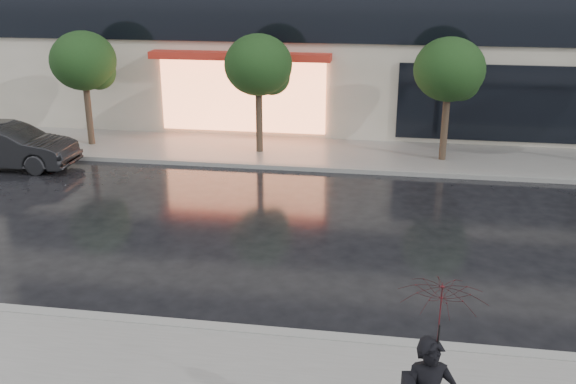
# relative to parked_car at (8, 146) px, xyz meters

# --- Properties ---
(ground) EXTENTS (120.00, 120.00, 0.00)m
(ground) POSITION_rel_parked_car_xyz_m (10.45, -7.32, -0.69)
(ground) COLOR black
(ground) RESTS_ON ground
(sidewalk_far) EXTENTS (60.00, 3.50, 0.12)m
(sidewalk_far) POSITION_rel_parked_car_xyz_m (10.45, 2.93, -0.63)
(sidewalk_far) COLOR slate
(sidewalk_far) RESTS_ON ground
(curb_near) EXTENTS (60.00, 0.25, 0.14)m
(curb_near) POSITION_rel_parked_car_xyz_m (10.45, -8.32, -0.62)
(curb_near) COLOR gray
(curb_near) RESTS_ON ground
(curb_far) EXTENTS (60.00, 0.25, 0.14)m
(curb_far) POSITION_rel_parked_car_xyz_m (10.45, 1.18, -0.62)
(curb_far) COLOR gray
(curb_far) RESTS_ON ground
(tree_far_west) EXTENTS (2.20, 2.20, 3.99)m
(tree_far_west) POSITION_rel_parked_car_xyz_m (1.51, 2.71, 2.23)
(tree_far_west) COLOR #33261C
(tree_far_west) RESTS_ON ground
(tree_mid_west) EXTENTS (2.20, 2.20, 3.99)m
(tree_mid_west) POSITION_rel_parked_car_xyz_m (7.51, 2.71, 2.23)
(tree_mid_west) COLOR #33261C
(tree_mid_west) RESTS_ON ground
(tree_mid_east) EXTENTS (2.20, 2.20, 3.99)m
(tree_mid_east) POSITION_rel_parked_car_xyz_m (13.51, 2.71, 2.23)
(tree_mid_east) COLOR #33261C
(tree_mid_east) RESTS_ON ground
(parked_car) EXTENTS (4.22, 1.52, 1.39)m
(parked_car) POSITION_rel_parked_car_xyz_m (0.00, 0.00, 0.00)
(parked_car) COLOR black
(parked_car) RESTS_ON ground
(pedestrian_with_umbrella) EXTENTS (1.18, 1.20, 2.53)m
(pedestrian_with_umbrella) POSITION_rel_parked_car_xyz_m (12.37, -11.03, 1.09)
(pedestrian_with_umbrella) COLOR black
(pedestrian_with_umbrella) RESTS_ON sidewalk_near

